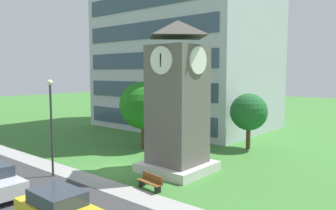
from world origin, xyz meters
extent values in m
plane|color=#3D7A33|center=(0.00, 0.00, 0.00)|extent=(160.00, 160.00, 0.00)
cube|color=#38383A|center=(0.00, -6.85, 0.00)|extent=(120.00, 7.20, 0.01)
cube|color=#9E9E99|center=(0.00, -2.45, 0.00)|extent=(120.00, 1.60, 0.01)
cube|color=#B7BCC6|center=(-7.91, 18.46, 12.80)|extent=(19.81, 14.44, 25.60)
cube|color=#384C60|center=(-7.91, 11.19, 1.60)|extent=(18.23, 0.10, 1.80)
cube|color=#384C60|center=(-7.91, 11.19, 4.80)|extent=(18.23, 0.10, 1.80)
cube|color=#384C60|center=(-7.91, 11.19, 8.00)|extent=(18.23, 0.10, 1.80)
cube|color=#384C60|center=(-7.91, 11.19, 11.20)|extent=(18.23, 0.10, 1.80)
cube|color=#605B56|center=(3.34, 2.53, 4.22)|extent=(3.18, 3.18, 8.45)
cube|color=beige|center=(3.34, 2.53, 0.30)|extent=(4.29, 4.29, 0.60)
pyramid|color=#4D4945|center=(3.34, 2.53, 9.53)|extent=(3.49, 3.49, 1.08)
cylinder|color=white|center=(3.34, 0.88, 7.43)|extent=(1.75, 0.12, 1.75)
cylinder|color=white|center=(4.99, 2.53, 7.43)|extent=(0.12, 1.75, 1.75)
cube|color=black|center=(3.34, 0.81, 7.59)|extent=(0.08, 0.05, 0.52)
cube|color=black|center=(3.34, 0.80, 7.43)|extent=(0.04, 0.06, 0.79)
cube|color=brown|center=(4.41, -1.37, 0.45)|extent=(1.85, 0.73, 0.06)
cube|color=brown|center=(4.44, -1.16, 0.68)|extent=(1.79, 0.31, 0.40)
cube|color=black|center=(3.70, -1.27, 0.23)|extent=(0.14, 0.44, 0.45)
cube|color=black|center=(5.12, -1.48, 0.23)|extent=(0.14, 0.44, 0.45)
cylinder|color=#333338|center=(-2.10, -3.54, 2.93)|extent=(0.14, 0.14, 5.87)
sphere|color=#F2EFCC|center=(-2.10, -3.54, 6.05)|extent=(0.36, 0.36, 0.36)
cylinder|color=#513823|center=(4.06, 11.60, 1.08)|extent=(0.38, 0.38, 2.15)
sphere|color=#1E5D2A|center=(4.06, 11.60, 3.29)|extent=(3.23, 3.23, 3.23)
cylinder|color=#513823|center=(-3.08, 5.78, 1.21)|extent=(0.34, 0.34, 2.41)
sphere|color=#1F711B|center=(-3.08, 5.78, 3.85)|extent=(4.11, 4.11, 4.11)
cylinder|color=black|center=(-0.04, -6.60, 0.33)|extent=(0.66, 0.23, 0.66)
cylinder|color=black|center=(-2.80, -6.55, 0.33)|extent=(0.66, 0.23, 0.66)
cube|color=#2D3842|center=(4.62, -7.32, 1.39)|extent=(2.33, 1.68, 0.60)
cylinder|color=black|center=(3.43, -6.39, 0.33)|extent=(0.66, 0.23, 0.66)
camera|label=1|loc=(16.94, -14.67, 6.63)|focal=35.26mm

